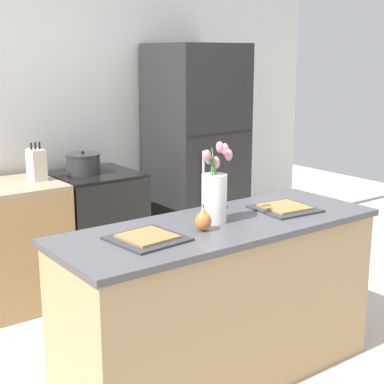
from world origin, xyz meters
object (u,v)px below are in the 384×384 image
(plate_setting_right, at_px, (285,208))
(knife_block, at_px, (37,165))
(plate_setting_left, at_px, (147,238))
(stove_range, at_px, (97,230))
(refrigerator, at_px, (196,156))
(flower_vase, at_px, (215,193))
(cooking_pot, at_px, (83,163))
(pear_figurine, at_px, (203,220))

(plate_setting_right, bearing_deg, knife_block, 116.53)
(plate_setting_left, bearing_deg, stove_range, 70.76)
(stove_range, xyz_separation_m, plate_setting_left, (-0.56, -1.61, 0.46))
(stove_range, height_order, plate_setting_left, plate_setting_left)
(refrigerator, bearing_deg, flower_vase, -124.19)
(refrigerator, bearing_deg, plate_setting_left, -133.16)
(plate_setting_left, bearing_deg, flower_vase, 6.60)
(stove_range, distance_m, flower_vase, 1.68)
(plate_setting_left, relative_size, knife_block, 1.29)
(flower_vase, bearing_deg, plate_setting_left, -173.40)
(plate_setting_left, bearing_deg, cooking_pot, 73.57)
(refrigerator, bearing_deg, knife_block, 179.63)
(pear_figurine, height_order, plate_setting_right, pear_figurine)
(flower_vase, bearing_deg, cooking_pot, 88.83)
(cooking_pot, relative_size, knife_block, 0.94)
(refrigerator, relative_size, knife_block, 6.80)
(knife_block, bearing_deg, refrigerator, -0.37)
(plate_setting_right, height_order, knife_block, knife_block)
(flower_vase, relative_size, pear_figurine, 3.18)
(flower_vase, height_order, plate_setting_right, flower_vase)
(flower_vase, height_order, knife_block, flower_vase)
(plate_setting_left, height_order, knife_block, knife_block)
(stove_range, relative_size, plate_setting_right, 2.54)
(pear_figurine, height_order, plate_setting_left, pear_figurine)
(refrigerator, distance_m, plate_setting_right, 1.72)
(flower_vase, xyz_separation_m, pear_figurine, (-0.14, -0.09, -0.10))
(pear_figurine, relative_size, plate_setting_left, 0.39)
(flower_vase, xyz_separation_m, plate_setting_left, (-0.45, -0.05, -0.15))
(pear_figurine, bearing_deg, knife_block, 96.62)
(stove_range, bearing_deg, pear_figurine, -98.75)
(flower_vase, bearing_deg, knife_block, 102.10)
(refrigerator, height_order, plate_setting_right, refrigerator)
(stove_range, bearing_deg, cooking_pot, 157.13)
(refrigerator, height_order, pear_figurine, refrigerator)
(plate_setting_left, distance_m, cooking_pot, 1.72)
(flower_vase, xyz_separation_m, knife_block, (-0.34, 1.57, -0.05))
(knife_block, bearing_deg, plate_setting_right, -63.47)
(flower_vase, height_order, pear_figurine, flower_vase)
(flower_vase, distance_m, plate_setting_right, 0.50)
(refrigerator, xyz_separation_m, knife_block, (-1.40, 0.01, 0.08))
(refrigerator, distance_m, cooking_pot, 1.03)
(flower_vase, bearing_deg, refrigerator, 55.81)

